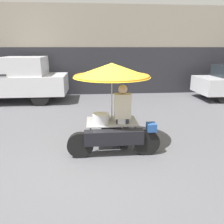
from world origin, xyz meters
TOP-DOWN VIEW (x-y plane):
  - ground_plane at (0.00, 0.00)m, footprint 36.00×36.00m
  - shopfront_building at (0.00, 8.09)m, footprint 28.00×2.06m
  - vendor_motorcycle_cart at (0.40, 0.64)m, footprint 2.12×1.81m
  - vendor_person at (0.64, 0.55)m, footprint 0.38×0.22m
  - pickup_truck at (-3.71, 5.70)m, footprint 5.19×1.85m

SIDE VIEW (x-z plane):
  - ground_plane at x=0.00m, z-range 0.00..0.00m
  - vendor_person at x=0.64m, z-range 0.09..1.68m
  - pickup_truck at x=-3.71m, z-range -0.03..1.97m
  - vendor_motorcycle_cart at x=0.40m, z-range 0.54..2.61m
  - shopfront_building at x=0.00m, z-range -0.01..4.40m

